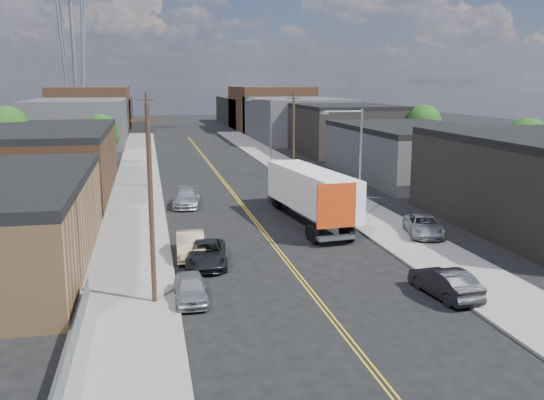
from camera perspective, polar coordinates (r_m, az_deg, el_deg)
name	(u,v)px	position (r m, az deg, el deg)	size (l,w,h in m)	color
ground	(212,167)	(80.73, -5.69, 3.15)	(260.00, 260.00, 0.00)	black
centerline	(226,185)	(66.00, -4.31, 1.42)	(0.32, 120.00, 0.01)	gold
sidewalk_left	(137,187)	(65.48, -12.58, 1.17)	(5.00, 140.00, 0.15)	slate
sidewalk_right	(311,182)	(67.84, 3.68, 1.75)	(5.00, 140.00, 0.15)	slate
warehouse_brown	(49,160)	(64.76, -20.26, 3.53)	(12.00, 26.00, 6.60)	#543521
industrial_right_b	(412,152)	(72.64, 13.08, 4.47)	(14.00, 24.00, 6.10)	#313133
industrial_right_c	(343,129)	(96.69, 6.66, 6.69)	(14.00, 22.00, 7.60)	black
skyline_left_a	(80,122)	(115.37, -17.61, 7.04)	(16.00, 30.00, 8.00)	#313133
skyline_right_a	(295,119)	(118.20, 2.22, 7.62)	(16.00, 30.00, 8.00)	#313133
skyline_left_b	(92,110)	(140.18, -16.62, 8.12)	(16.00, 26.00, 10.00)	#543521
skyline_right_b	(270,108)	(142.51, -0.21, 8.61)	(16.00, 26.00, 10.00)	#543521
skyline_left_c	(99,113)	(160.16, -16.00, 7.92)	(16.00, 40.00, 7.00)	black
skyline_right_c	(255,111)	(162.21, -1.63, 8.37)	(16.00, 40.00, 7.00)	black
streetlight_near	(356,156)	(47.63, 7.89, 4.10)	(3.39, 0.25, 9.00)	gray
streetlight_far	(268,125)	(81.32, -0.39, 7.03)	(3.39, 0.25, 9.00)	gray
utility_pole_left_near	(151,204)	(30.13, -11.33, -0.37)	(1.60, 0.26, 10.00)	black
utility_pole_left_far	(148,139)	(64.82, -11.61, 5.63)	(1.60, 0.26, 10.00)	black
utility_pole_right	(294,134)	(69.78, 2.04, 6.21)	(1.60, 0.26, 10.00)	black
chainlink_fence	(70,353)	(25.47, -18.45, -13.49)	(0.05, 16.00, 1.22)	slate
tree_left_mid	(8,131)	(76.39, -23.61, 5.98)	(5.10, 5.04, 8.37)	black
tree_left_far	(102,133)	(82.01, -15.69, 6.13)	(4.35, 4.20, 6.97)	black
tree_right_near	(528,143)	(67.76, 22.93, 4.98)	(4.60, 4.48, 7.44)	black
tree_right_far	(424,124)	(88.49, 14.14, 6.93)	(4.85, 4.76, 7.91)	black
semi_truck	(306,190)	(48.70, 3.17, 0.94)	(4.33, 16.83, 4.34)	silver
car_left_a	(190,288)	(31.35, -7.70, -8.22)	(1.65, 4.11, 1.40)	#999C9E
car_left_b	(190,245)	(38.98, -7.70, -4.18)	(1.74, 4.99, 1.64)	#8E7D5C
car_left_c	(206,254)	(37.15, -6.20, -5.06)	(2.43, 5.27, 1.46)	black
car_left_d	(187,198)	(54.85, -8.05, 0.20)	(2.20, 5.41, 1.57)	#9D9FA2
car_right_oncoming	(445,282)	(32.92, 15.97, -7.47)	(1.65, 4.74, 1.56)	black
car_right_lot_a	(424,226)	(44.87, 14.11, -2.35)	(2.36, 5.12, 1.42)	#9FA2A4
car_right_lot_c	(314,183)	(61.62, 4.00, 1.60)	(1.83, 4.55, 1.55)	black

